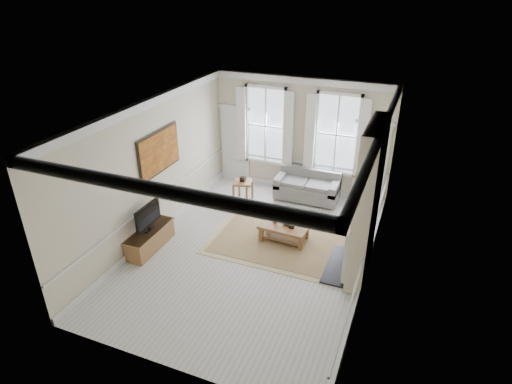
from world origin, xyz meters
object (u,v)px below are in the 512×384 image
at_px(sofa, 308,187).
at_px(side_table, 243,185).
at_px(tv_stand, 150,239).
at_px(coffee_table, 284,228).

distance_m(sofa, side_table, 1.88).
bearing_deg(tv_stand, side_table, 70.78).
bearing_deg(tv_stand, coffee_table, 27.75).
height_order(coffee_table, tv_stand, tv_stand).
bearing_deg(side_table, sofa, 24.98).
relative_size(side_table, coffee_table, 0.51).
xyz_separation_m(coffee_table, tv_stand, (-2.84, -1.50, -0.10)).
bearing_deg(coffee_table, sofa, 95.13).
bearing_deg(side_table, coffee_table, -41.64).
xyz_separation_m(sofa, tv_stand, (-2.77, -3.86, -0.10)).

